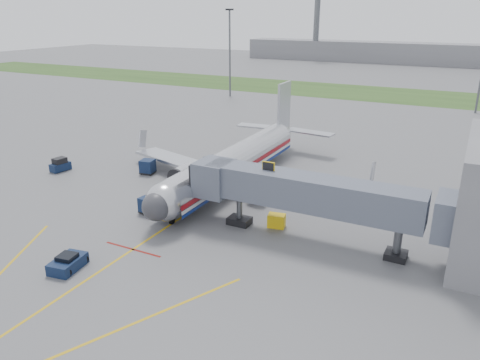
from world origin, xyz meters
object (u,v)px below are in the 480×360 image
at_px(pushback_tug, 68,263).
at_px(baggage_tug, 60,165).
at_px(belt_loader, 166,205).
at_px(ramp_worker, 190,183).
at_px(airliner, 234,162).

distance_m(pushback_tug, baggage_tug, 26.77).
bearing_deg(belt_loader, ramp_worker, 98.30).
height_order(airliner, belt_loader, airliner).
distance_m(airliner, belt_loader, 11.24).
relative_size(pushback_tug, belt_loader, 0.73).
bearing_deg(baggage_tug, airliner, 15.97).
height_order(belt_loader, ramp_worker, belt_loader).
distance_m(airliner, ramp_worker, 6.04).
distance_m(pushback_tug, ramp_worker, 19.62).
bearing_deg(airliner, baggage_tug, -164.03).
distance_m(baggage_tug, belt_loader, 20.47).
relative_size(pushback_tug, ramp_worker, 1.90).
bearing_deg(belt_loader, airliner, 76.88).
xyz_separation_m(pushback_tug, baggage_tug, (-19.96, 17.83, 0.24)).
xyz_separation_m(airliner, baggage_tug, (-22.51, -6.44, -1.86)).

